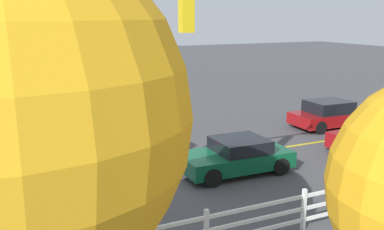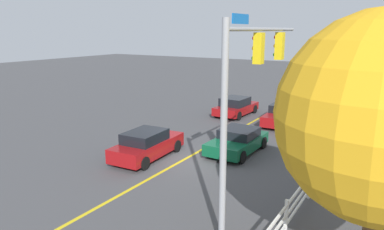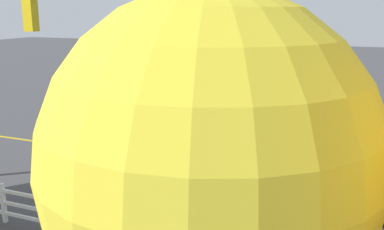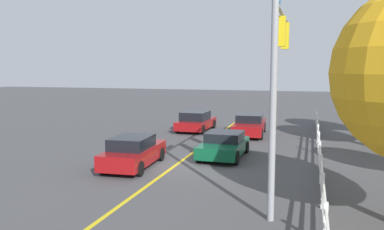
% 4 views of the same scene
% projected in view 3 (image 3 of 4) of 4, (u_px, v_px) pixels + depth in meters
% --- Properties ---
extents(ground_plane, '(120.00, 120.00, 0.00)m').
position_uv_depth(ground_plane, '(152.00, 158.00, 17.17)').
color(ground_plane, '#444447').
extents(lane_center_stripe, '(28.00, 0.16, 0.01)m').
position_uv_depth(lane_center_stripe, '(249.00, 171.00, 15.73)').
color(lane_center_stripe, gold).
rests_on(lane_center_stripe, ground_plane).
extents(car_0, '(4.04, 2.07, 1.25)m').
position_uv_depth(car_0, '(186.00, 165.00, 14.64)').
color(car_0, '#0C4C2D').
rests_on(car_0, ground_plane).
extents(car_1, '(4.34, 2.03, 1.42)m').
position_uv_depth(car_1, '(150.00, 128.00, 18.90)').
color(car_1, maroon).
rests_on(car_1, ground_plane).
extents(tree_3, '(3.79, 3.79, 6.04)m').
position_uv_depth(tree_3, '(209.00, 160.00, 4.82)').
color(tree_3, brown).
rests_on(tree_3, ground_plane).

